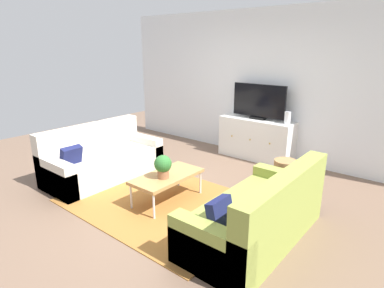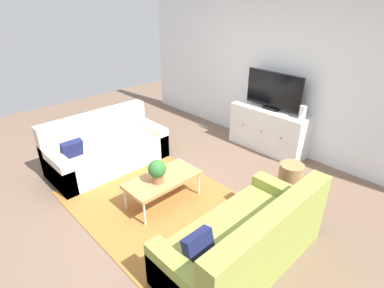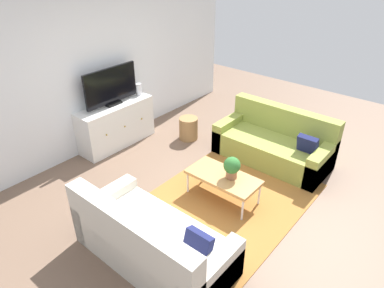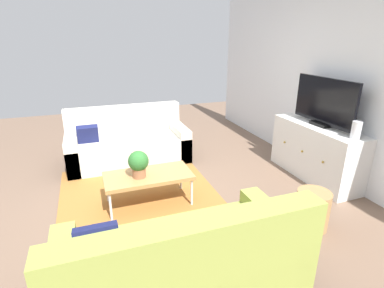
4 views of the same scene
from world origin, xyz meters
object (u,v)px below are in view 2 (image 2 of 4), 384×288
couch_left_side (105,149)px  potted_plant (157,170)px  couch_right_side (248,244)px  wicker_basket (290,177)px  flat_screen_tv (274,91)px  glass_vase (303,112)px  coffee_table (163,180)px  tv_console (268,130)px

couch_left_side → potted_plant: size_ratio=5.86×
couch_right_side → wicker_basket: 1.59m
potted_plant → flat_screen_tv: size_ratio=0.30×
flat_screen_tv → glass_vase: size_ratio=4.91×
couch_left_side → glass_vase: (2.10, 2.37, 0.59)m
coffee_table → tv_console: size_ratio=0.72×
coffee_table → glass_vase: size_ratio=4.80×
coffee_table → tv_console: 2.34m
couch_left_side → couch_right_side: 2.88m
wicker_basket → couch_right_side: bearing=-75.2°
coffee_table → tv_console: (0.07, 2.34, 0.02)m
potted_plant → wicker_basket: potted_plant is taller
coffee_table → flat_screen_tv: 2.47m
tv_console → potted_plant: bearing=-90.8°
couch_right_side → tv_console: couch_right_side is taller
tv_console → glass_vase: size_ratio=6.65×
couch_right_side → glass_vase: bearing=108.3°
couch_left_side → coffee_table: couch_left_side is taller
tv_console → couch_left_side: bearing=-122.7°
couch_right_side → potted_plant: couch_right_side is taller
potted_plant → wicker_basket: 1.91m
couch_left_side → potted_plant: couch_left_side is taller
couch_right_side → coffee_table: size_ratio=1.82×
flat_screen_tv → potted_plant: bearing=-90.8°
coffee_table → potted_plant: 0.23m
coffee_table → potted_plant: (0.03, -0.11, 0.20)m
tv_console → coffee_table: bearing=-91.6°
tv_console → wicker_basket: tv_console is taller
flat_screen_tv → glass_vase: 0.61m
couch_right_side → flat_screen_tv: 2.87m
tv_console → glass_vase: glass_vase is taller
couch_left_side → glass_vase: glass_vase is taller
tv_console → flat_screen_tv: 0.70m
couch_left_side → wicker_basket: bearing=31.7°
couch_left_side → couch_right_side: same height
coffee_table → potted_plant: bearing=-73.2°
couch_left_side → wicker_basket: 2.91m
wicker_basket → flat_screen_tv: bearing=137.9°
couch_right_side → potted_plant: size_ratio=5.86×
couch_left_side → glass_vase: size_ratio=8.75×
flat_screen_tv → wicker_basket: flat_screen_tv is taller
tv_console → glass_vase: 0.75m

